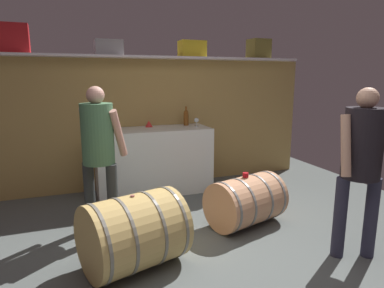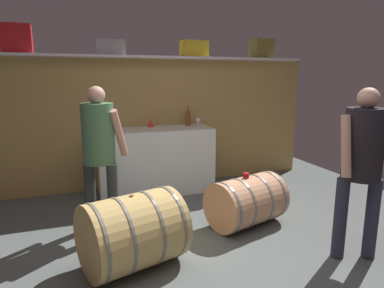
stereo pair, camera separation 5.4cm
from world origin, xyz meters
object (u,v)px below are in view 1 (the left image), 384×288
at_px(toolcase_grey, 109,48).
at_px(toolcase_yellow, 192,49).
at_px(wine_bottle_clear, 101,123).
at_px(wine_bottle_amber, 186,117).
at_px(work_cabinet, 154,161).
at_px(red_funnel, 149,124).
at_px(winemaker_pouring, 362,156).
at_px(wine_barrel_near, 246,201).
at_px(wine_barrel_far, 134,232).
at_px(toolcase_olive, 259,49).
at_px(toolcase_red, 14,38).
at_px(visitor_tasting, 98,145).
at_px(tasting_cup, 246,175).
at_px(wine_glass, 196,121).

relative_size(toolcase_grey, toolcase_yellow, 0.96).
distance_m(toolcase_grey, wine_bottle_clear, 1.08).
bearing_deg(wine_bottle_amber, work_cabinet, -164.96).
relative_size(red_funnel, winemaker_pouring, 0.07).
distance_m(wine_barrel_near, wine_barrel_far, 1.42).
bearing_deg(wine_barrel_far, toolcase_olive, 23.61).
bearing_deg(wine_barrel_near, wine_bottle_amber, 78.83).
xyz_separation_m(toolcase_grey, toolcase_yellow, (1.21, 0.00, 0.01)).
xyz_separation_m(toolcase_red, wine_bottle_clear, (0.96, -0.43, -1.05)).
bearing_deg(toolcase_red, visitor_tasting, -58.63).
bearing_deg(toolcase_grey, wine_barrel_far, -92.44).
distance_m(red_funnel, wine_barrel_near, 1.93).
distance_m(toolcase_yellow, toolcase_olive, 1.13).
bearing_deg(toolcase_olive, wine_bottle_clear, -172.87).
bearing_deg(winemaker_pouring, wine_barrel_near, -36.30).
bearing_deg(visitor_tasting, toolcase_olive, 63.06).
distance_m(wine_bottle_amber, wine_barrel_far, 2.47).
distance_m(toolcase_yellow, wine_bottle_clear, 1.77).
relative_size(toolcase_olive, tasting_cup, 4.64).
bearing_deg(wine_bottle_amber, red_funnel, 175.19).
distance_m(wine_barrel_near, visitor_tasting, 1.73).
bearing_deg(wine_bottle_clear, winemaker_pouring, -47.12).
bearing_deg(work_cabinet, wine_bottle_amber, 15.04).
height_order(wine_barrel_near, winemaker_pouring, winemaker_pouring).
height_order(toolcase_olive, winemaker_pouring, toolcase_olive).
bearing_deg(work_cabinet, toolcase_grey, 157.28).
bearing_deg(wine_bottle_amber, tasting_cup, -84.72).
height_order(wine_barrel_far, winemaker_pouring, winemaker_pouring).
bearing_deg(toolcase_red, toolcase_grey, -2.25).
bearing_deg(wine_barrel_far, tasting_cup, 1.08).
distance_m(work_cabinet, wine_bottle_clear, 0.97).
distance_m(work_cabinet, visitor_tasting, 1.43).
xyz_separation_m(toolcase_red, winemaker_pouring, (3.00, -2.63, -1.16)).
xyz_separation_m(wine_glass, visitor_tasting, (-1.50, -1.07, -0.06)).
relative_size(toolcase_yellow, tasting_cup, 5.75).
bearing_deg(toolcase_grey, winemaker_pouring, -54.50).
xyz_separation_m(toolcase_red, wine_glass, (2.35, -0.21, -1.10)).
bearing_deg(wine_bottle_clear, work_cabinet, 16.12).
relative_size(toolcase_yellow, visitor_tasting, 0.24).
bearing_deg(winemaker_pouring, toolcase_grey, -33.37).
relative_size(toolcase_red, wine_bottle_amber, 1.24).
distance_m(wine_bottle_clear, wine_glass, 1.41).
xyz_separation_m(work_cabinet, wine_bottle_amber, (0.55, 0.15, 0.59)).
xyz_separation_m(toolcase_grey, wine_bottle_amber, (1.08, -0.08, -0.99)).
height_order(wine_barrel_far, visitor_tasting, visitor_tasting).
height_order(toolcase_grey, wine_bottle_amber, toolcase_grey).
xyz_separation_m(work_cabinet, wine_glass, (0.66, 0.01, 0.55)).
height_order(red_funnel, wine_barrel_near, red_funnel).
bearing_deg(toolcase_grey, toolcase_yellow, 0.38).
xyz_separation_m(work_cabinet, tasting_cup, (0.69, -1.45, 0.12)).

